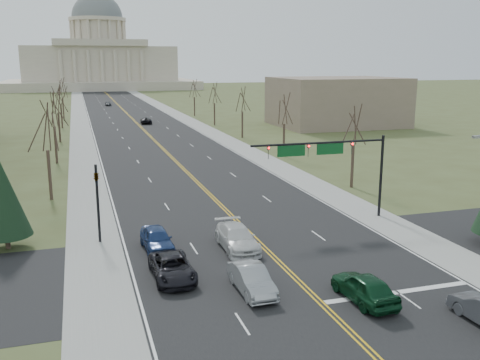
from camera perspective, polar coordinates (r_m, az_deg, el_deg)
ground at (r=32.26m, az=7.86°, el=-12.16°), size 600.00×600.00×0.00m
road at (r=137.71m, az=-11.75°, el=6.75°), size 20.00×380.00×0.01m
cross_road at (r=37.34m, az=3.97°, el=-8.53°), size 120.00×14.00×0.01m
sidewalk_left at (r=137.13m, az=-16.78°, el=6.46°), size 4.00×380.00×0.03m
sidewalk_right at (r=139.32m, az=-6.80°, el=7.00°), size 4.00×380.00×0.03m
center_line at (r=137.71m, az=-11.75°, el=6.76°), size 0.42×380.00×0.01m
edge_line_left at (r=137.16m, az=-15.85°, el=6.52°), size 0.15×380.00×0.01m
edge_line_right at (r=138.95m, az=-7.70°, el=6.96°), size 0.15×380.00×0.01m
stop_bar at (r=33.75m, az=16.48°, el=-11.40°), size 9.50×0.50×0.01m
capitol at (r=276.67m, az=-14.74°, el=12.37°), size 90.00×60.00×50.00m
signal_mast at (r=45.37m, az=9.51°, el=2.68°), size 12.12×0.44×7.20m
signal_left at (r=41.15m, az=-14.98°, el=-1.51°), size 0.32×0.36×6.00m
tree_r_0 at (r=58.18m, az=12.08°, el=5.52°), size 3.74×3.74×8.50m
tree_l_0 at (r=54.93m, az=-19.98°, el=5.05°), size 3.96×3.96×9.00m
tree_r_1 at (r=76.18m, az=4.76°, el=7.38°), size 3.74×3.74×8.50m
tree_l_1 at (r=74.81m, az=-19.30°, el=6.92°), size 3.96×3.96×9.00m
tree_r_2 at (r=94.98m, az=0.26°, el=8.45°), size 3.74×3.74×8.50m
tree_l_2 at (r=94.74m, az=-18.91°, el=8.01°), size 3.96×3.96×9.00m
tree_r_3 at (r=114.20m, az=-2.76°, el=9.14°), size 3.74×3.74×8.50m
tree_l_3 at (r=114.69m, az=-18.65°, el=8.71°), size 3.96×3.96×9.00m
tree_r_4 at (r=133.64m, az=-4.91°, el=9.61°), size 3.74×3.74×8.50m
tree_l_4 at (r=134.66m, az=-18.46°, el=9.21°), size 3.96×3.96×9.00m
conifer_l at (r=41.97m, az=-23.90°, el=-1.87°), size 3.64×3.64×6.50m
bldg_right_mass at (r=115.49m, az=10.25°, el=8.22°), size 25.00×20.00×10.00m
car_nb_inner_lead at (r=31.81m, az=13.12°, el=-11.07°), size 2.25×5.03×1.68m
car_sb_inner_lead at (r=32.16m, az=1.27°, el=-10.56°), size 1.78×4.82×1.57m
car_sb_outer_lead at (r=34.28m, az=-7.22°, el=-9.26°), size 2.51×5.31×1.47m
car_sb_inner_second at (r=39.08m, az=-0.31°, el=-6.20°), size 2.42×5.80×1.68m
car_sb_outer_second at (r=39.32m, az=-8.86°, el=-6.25°), size 2.19×4.96×1.66m
car_far_nb at (r=118.85m, az=-9.99°, el=6.27°), size 2.55×5.03×1.36m
car_far_sb at (r=168.94m, az=-13.89°, el=7.92°), size 1.84×4.05×1.35m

